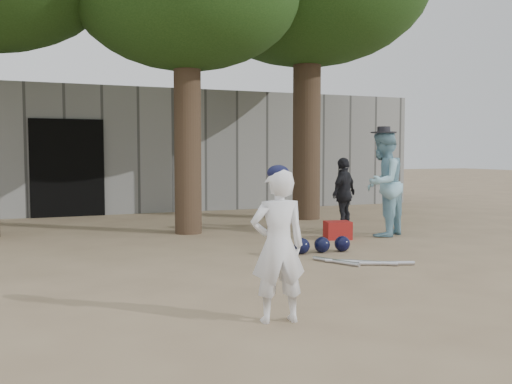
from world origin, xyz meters
name	(u,v)px	position (x,y,z in m)	size (l,w,h in m)	color
ground	(240,287)	(0.00, 0.00, 0.00)	(70.00, 70.00, 0.00)	#937C5E
boy_player	(278,246)	(-0.14, -1.30, 0.66)	(0.48, 0.31, 1.31)	white
spectator_blue	(383,184)	(3.63, 2.58, 0.91)	(0.89, 0.69, 1.83)	#85BACE
spectator_dark	(344,194)	(3.37, 3.45, 0.68)	(0.80, 0.33, 1.36)	black
red_bag	(338,230)	(2.72, 2.56, 0.15)	(0.42, 0.32, 0.30)	#A6161D
back_building	(106,151)	(0.00, 10.33, 1.50)	(16.00, 5.24, 3.00)	gray
helmet_row	(312,245)	(1.69, 1.52, 0.12)	(1.19, 0.28, 0.23)	black
bat_pile	(361,262)	(1.90, 0.57, 0.03)	(1.06, 0.85, 0.06)	silver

